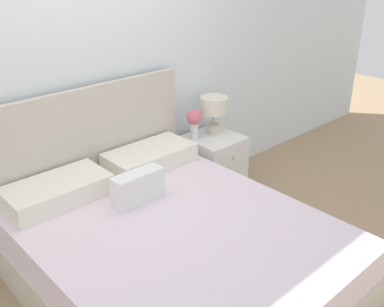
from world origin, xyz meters
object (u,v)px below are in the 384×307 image
Objects in this scene: bed at (168,250)px; nightstand at (214,166)px; table_lamp at (214,108)px; flower_vase at (194,121)px.

bed reaches higher than nightstand.
bed is 1.48m from table_lamp.
bed is 7.70× the size of flower_vase.
bed is 6.16× the size of table_lamp.
bed is 3.56× the size of nightstand.
table_lamp reaches higher than nightstand.
table_lamp is (1.16, 0.76, 0.50)m from bed.
nightstand is at bearing -130.26° from table_lamp.
table_lamp is 1.25× the size of flower_vase.
flower_vase is (-0.16, 0.09, 0.45)m from nightstand.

